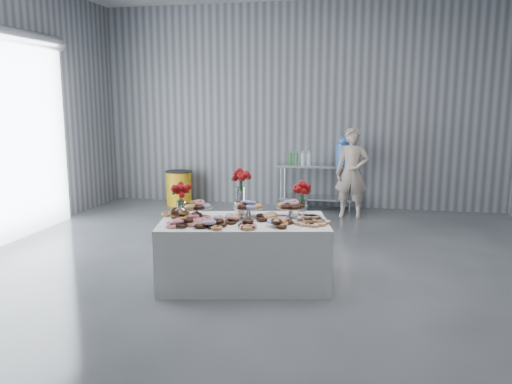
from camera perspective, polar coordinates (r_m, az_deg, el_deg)
ground at (r=5.98m, az=-0.34°, el=-10.15°), size 9.00×9.00×0.00m
room_walls at (r=5.76m, az=-2.99°, el=15.76°), size 8.04×9.04×4.02m
display_table at (r=5.80m, az=-1.39°, el=-6.88°), size 2.06×1.36×0.75m
prep_table at (r=9.73m, az=6.91°, el=1.52°), size 1.50×0.60×0.90m
donut_mounds at (r=5.65m, az=-1.52°, el=-2.95°), size 1.93×1.15×0.09m
cake_stand_left at (r=5.86m, az=-6.77°, el=-1.59°), size 0.36×0.36×0.17m
cake_stand_mid at (r=5.82m, az=-0.89°, el=-1.59°), size 0.36×0.36×0.17m
cake_stand_right at (r=5.84m, az=4.03°, el=-1.59°), size 0.36×0.36×0.17m
danish_pile at (r=5.58m, az=6.30°, el=-3.06°), size 0.48×0.48×0.11m
bouquet_left at (r=5.95m, az=-8.61°, el=0.09°), size 0.26×0.26×0.42m
bouquet_right at (r=5.97m, az=5.38°, el=0.19°), size 0.26×0.26×0.42m
bouquet_center at (r=5.97m, az=-1.83°, el=1.04°), size 0.26×0.26×0.57m
water_jug at (r=9.64m, az=9.95°, el=4.54°), size 0.28×0.28×0.55m
drink_bottles at (r=9.60m, az=5.00°, el=3.95°), size 0.54×0.08×0.27m
person at (r=9.21m, az=10.92°, el=2.17°), size 0.63×0.44×1.64m
trash_barrel at (r=10.35m, az=-8.79°, el=0.49°), size 0.54×0.54×0.70m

